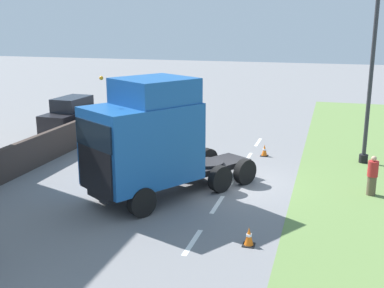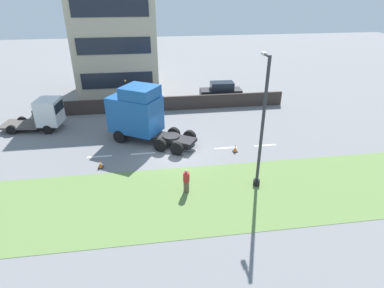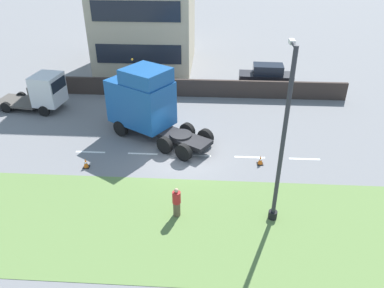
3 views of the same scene
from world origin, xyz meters
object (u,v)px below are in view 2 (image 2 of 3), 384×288
Objects in this scene: lorry_cab at (138,114)px; pedestrian at (186,181)px; lamp_post at (261,132)px; traffic_cone_lead at (235,148)px; traffic_cone_trailing at (100,164)px; parked_car at (221,93)px; flatbed_truck at (45,114)px.

lorry_cab is 4.50× the size of pedestrian.
lamp_post reaches higher than traffic_cone_lead.
traffic_cone_trailing is (3.62, 10.00, -3.40)m from lamp_post.
parked_car is 11.53m from traffic_cone_lead.
pedestrian is at bearing 91.48° from lamp_post.
traffic_cone_lead is 1.00× the size of traffic_cone_trailing.
traffic_cone_lead is (-6.47, -15.14, -1.16)m from flatbed_truck.
parked_car is 16.79m from traffic_cone_trailing.
traffic_cone_lead is (-11.41, 1.49, -0.77)m from parked_car.
pedestrian reaches higher than traffic_cone_trailing.
lorry_cab is 0.86× the size of lamp_post.
traffic_cone_lead is at bearing 74.63° from flatbed_truck.
parked_car is 16.24m from lamp_post.
parked_car is at bearing -42.61° from traffic_cone_trailing.
flatbed_truck is 16.51m from traffic_cone_lead.
parked_car is at bearing -14.04° from lorry_cab.
flatbed_truck is 9.17m from traffic_cone_trailing.
lamp_post reaches higher than lorry_cab.
lamp_post reaches higher than traffic_cone_trailing.
parked_car reaches higher than traffic_cone_lead.
lorry_cab reaches higher than parked_car.
parked_car is 7.63× the size of traffic_cone_lead.
lamp_post is at bearing -109.90° from traffic_cone_trailing.
lorry_cab is 12.05× the size of traffic_cone_trailing.
traffic_cone_lead is (4.67, -4.34, -0.47)m from pedestrian.
pedestrian is 2.68× the size of traffic_cone_lead.
flatbed_truck is 9.26× the size of traffic_cone_trailing.
traffic_cone_lead is (-3.23, -7.12, -1.97)m from lorry_cab.
pedestrian is (-11.14, -10.80, -0.69)m from flatbed_truck.
lamp_post reaches higher than flatbed_truck.
pedestrian is at bearing 51.86° from flatbed_truck.
flatbed_truck reaches higher than traffic_cone_trailing.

